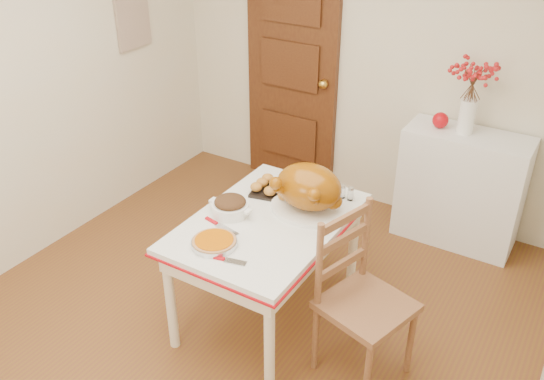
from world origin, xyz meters
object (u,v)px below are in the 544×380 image
Objects in this scene: kitchen_table at (268,269)px; turkey_platter at (309,189)px; chair_oak at (367,303)px; pumpkin_pie at (214,241)px; sideboard at (460,188)px.

turkey_platter is at bearing 53.96° from kitchen_table.
chair_oak is at bearing -52.27° from turkey_platter.
kitchen_table is 4.80× the size of pumpkin_pie.
turkey_platter is at bearing 65.67° from pumpkin_pie.
sideboard is at bearing 65.11° from pumpkin_pie.
sideboard reaches higher than kitchen_table.
sideboard is 0.89× the size of chair_oak.
kitchen_table is at bearing 73.50° from pumpkin_pie.
turkey_platter reaches higher than kitchen_table.
chair_oak is at bearing 17.50° from pumpkin_pie.
kitchen_table is at bearing -147.03° from turkey_platter.
turkey_platter reaches higher than pumpkin_pie.
sideboard is 3.48× the size of pumpkin_pie.
kitchen_table is 2.56× the size of turkey_platter.
turkey_platter is at bearing 74.99° from chair_oak.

